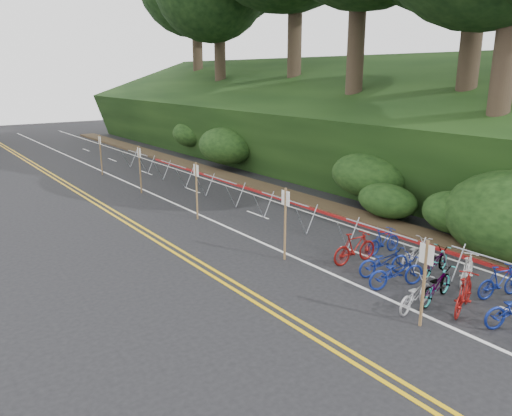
{
  "coord_description": "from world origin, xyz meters",
  "views": [
    {
      "loc": [
        -9.54,
        -7.34,
        6.14
      ],
      "look_at": [
        0.92,
        7.11,
        1.3
      ],
      "focal_mm": 35.0,
      "sensor_mm": 36.0,
      "label": 1
    }
  ],
  "objects": [
    {
      "name": "bike_valet",
      "position": [
        2.78,
        0.25,
        0.48
      ],
      "size": [
        3.19,
        8.07,
        1.08
      ],
      "color": "navy",
      "rests_on": "ground"
    },
    {
      "name": "bike_front",
      "position": [
        1.1,
        0.08,
        0.44
      ],
      "size": [
        0.87,
        1.74,
        0.87
      ],
      "primitive_type": "imported",
      "rotation": [
        0.0,
        0.0,
        1.75
      ],
      "color": "#9E9EA3",
      "rests_on": "ground"
    },
    {
      "name": "signposts_rest",
      "position": [
        0.6,
        14.0,
        1.43
      ],
      "size": [
        0.08,
        18.4,
        2.5
      ],
      "color": "brown",
      "rests_on": "ground"
    },
    {
      "name": "ground",
      "position": [
        0.0,
        0.0,
        0.0
      ],
      "size": [
        120.0,
        120.0,
        0.0
      ],
      "primitive_type": "plane",
      "color": "black",
      "rests_on": "ground"
    },
    {
      "name": "road_markings",
      "position": [
        0.63,
        10.1,
        0.0
      ],
      "size": [
        7.47,
        80.0,
        0.01
      ],
      "color": "gold",
      "rests_on": "ground"
    },
    {
      "name": "bike_racks_rest",
      "position": [
        3.0,
        13.0,
        0.85
      ],
      "size": [
        1.14,
        23.0,
        1.17
      ],
      "color": "#8E929C",
      "rests_on": "ground"
    },
    {
      "name": "bike_rack_front",
      "position": [
        3.46,
        -0.95,
        0.86
      ],
      "size": [
        1.14,
        3.15,
        1.16
      ],
      "color": "#8E929C",
      "rests_on": "ground"
    },
    {
      "name": "signpost_near",
      "position": [
        0.45,
        -0.59,
        1.3
      ],
      "size": [
        0.08,
        0.4,
        2.26
      ],
      "color": "brown",
      "rests_on": "ground"
    },
    {
      "name": "embankment",
      "position": [
        12.96,
        19.04,
        2.57
      ],
      "size": [
        14.3,
        48.14,
        9.11
      ],
      "color": "black",
      "rests_on": "ground"
    },
    {
      "name": "red_curb",
      "position": [
        5.7,
        12.0,
        0.05
      ],
      "size": [
        0.25,
        28.0,
        0.1
      ],
      "primitive_type": "cube",
      "color": "maroon",
      "rests_on": "ground"
    }
  ]
}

